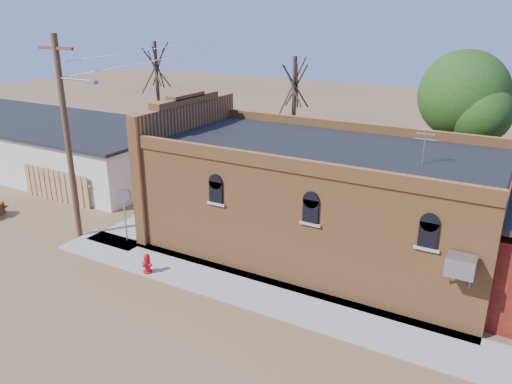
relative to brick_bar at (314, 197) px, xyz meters
The scene contains 13 objects.
ground 6.19m from the brick_bar, 106.65° to the right, with size 120.00×120.00×0.00m, color brown.
sidewalk_south 5.14m from the brick_bar, 91.78° to the right, with size 19.00×2.20×0.08m, color #9E9991.
sidewalk_west 8.28m from the brick_bar, behind, with size 2.60×10.00×0.08m, color #9E9991.
brick_bar is the anchor object (origin of this frame).
storage_building 20.81m from the brick_bar, behind, with size 20.40×8.40×3.17m.
wood_fence 14.61m from the brick_bar, behind, with size 5.20×0.10×1.80m, color #916041, non-canonical shape.
utility_pole 10.96m from the brick_bar, 156.31° to the right, with size 3.12×0.26×9.00m.
tree_bare_near 9.54m from the brick_bar, 121.74° to the left, with size 2.80×2.80×7.65m.
tree_bare_far 18.25m from the brick_bar, 151.47° to the left, with size 2.80×2.80×8.16m.
tree_leafy 9.80m from the brick_bar, 61.44° to the left, with size 4.40×4.40×8.15m.
fire_hydrant 7.45m from the brick_bar, 130.30° to the right, with size 0.44×0.40×0.81m.
stop_sign 8.33m from the brick_bar, 153.66° to the right, with size 0.49×0.55×2.48m.
trash_barrel 8.08m from the brick_bar, behind, with size 0.51×0.51×0.79m, color navy.
Camera 1 is at (9.38, -13.06, 9.71)m, focal length 35.00 mm.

